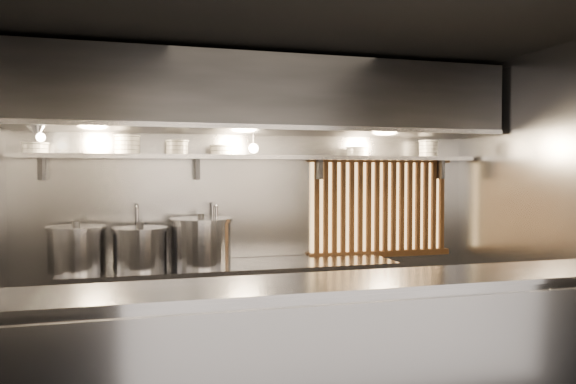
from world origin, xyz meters
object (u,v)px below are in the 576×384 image
stock_pot_left (140,248)px  pendant_bulb (254,148)px  heat_lamp (37,130)px  stock_pot_right (201,242)px  stock_pot_mid (77,248)px

stock_pot_left → pendant_bulb: bearing=5.0°
heat_lamp → stock_pot_left: heat_lamp is taller
stock_pot_left → stock_pot_right: (0.53, 0.04, 0.03)m
pendant_bulb → stock_pot_mid: 1.77m
stock_pot_left → stock_pot_mid: (-0.52, 0.04, 0.01)m
pendant_bulb → stock_pot_left: pendant_bulb is taller
heat_lamp → stock_pot_right: heat_lamp is taller
heat_lamp → stock_pot_left: 1.28m
stock_pot_mid → stock_pot_right: 1.05m
heat_lamp → stock_pot_left: (0.77, 0.26, -0.98)m
heat_lamp → pendant_bulb: 1.83m
stock_pot_right → heat_lamp: bearing=-167.0°
stock_pot_right → pendant_bulb: bearing=5.7°
heat_lamp → pendant_bulb: size_ratio=1.87×
heat_lamp → stock_pot_mid: 1.05m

